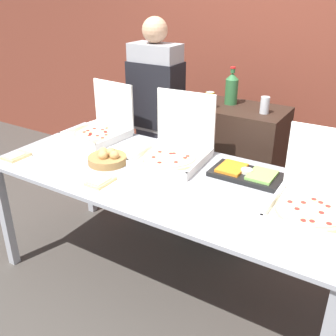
{
  "coord_description": "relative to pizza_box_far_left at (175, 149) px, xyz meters",
  "views": [
    {
      "loc": [
        1.17,
        -1.88,
        1.95
      ],
      "look_at": [
        0.0,
        0.0,
        0.9
      ],
      "focal_mm": 42.0,
      "sensor_mm": 36.0,
      "label": 1
    }
  ],
  "objects": [
    {
      "name": "ground_plane",
      "position": [
        0.09,
        -0.24,
        -0.93
      ],
      "size": [
        16.0,
        16.0,
        0.0
      ],
      "primitive_type": "plane",
      "color": "#423D38"
    },
    {
      "name": "bread_basket",
      "position": [
        -0.35,
        -0.29,
        -0.04
      ],
      "size": [
        0.26,
        0.26,
        0.1
      ],
      "color": "#9E7542",
      "rests_on": "buffet_table"
    },
    {
      "name": "pizza_box_far_right",
      "position": [
        0.98,
        -0.2,
        -0.0
      ],
      "size": [
        0.43,
        0.45,
        0.42
      ],
      "rotation": [
        0.0,
        0.0,
        0.02
      ],
      "color": "white",
      "rests_on": "buffet_table"
    },
    {
      "name": "paper_plate_front_right",
      "position": [
        -0.19,
        -0.55,
        -0.07
      ],
      "size": [
        0.26,
        0.26,
        0.03
      ],
      "color": "white",
      "rests_on": "buffet_table"
    },
    {
      "name": "sideboard_podium",
      "position": [
        0.19,
        0.65,
        -0.39
      ],
      "size": [
        0.72,
        0.46,
        1.08
      ],
      "color": "black",
      "rests_on": "ground_plane"
    },
    {
      "name": "brick_wall_behind",
      "position": [
        0.09,
        1.46,
        0.47
      ],
      "size": [
        10.0,
        0.06,
        2.8
      ],
      "color": "brown",
      "rests_on": "ground_plane"
    },
    {
      "name": "person_server_vest",
      "position": [
        -0.49,
        0.52,
        0.04
      ],
      "size": [
        0.42,
        0.24,
        1.72
      ],
      "rotation": [
        0.0,
        0.0,
        3.14
      ],
      "color": "#2D2D38",
      "rests_on": "ground_plane"
    },
    {
      "name": "pizza_box_far_left",
      "position": [
        0.0,
        0.0,
        0.0
      ],
      "size": [
        0.47,
        0.49,
        0.43
      ],
      "rotation": [
        0.0,
        0.0,
        0.08
      ],
      "color": "white",
      "rests_on": "buffet_table"
    },
    {
      "name": "pizza_box_near_left",
      "position": [
        -0.72,
        0.07,
        -0.0
      ],
      "size": [
        0.44,
        0.45,
        0.4
      ],
      "rotation": [
        0.0,
        0.0,
        -0.09
      ],
      "color": "white",
      "rests_on": "buffet_table"
    },
    {
      "name": "buffet_table",
      "position": [
        0.09,
        -0.24,
        -0.16
      ],
      "size": [
        2.32,
        0.99,
        0.85
      ],
      "color": "#A8AAB2",
      "rests_on": "ground_plane"
    },
    {
      "name": "soda_can_colored",
      "position": [
        0.0,
        0.51,
        0.22
      ],
      "size": [
        0.07,
        0.07,
        0.12
      ],
      "color": "gold",
      "rests_on": "sideboard_podium"
    },
    {
      "name": "soda_bottle",
      "position": [
        0.09,
        0.7,
        0.28
      ],
      "size": [
        0.1,
        0.1,
        0.29
      ],
      "color": "#2D6638",
      "rests_on": "sideboard_podium"
    },
    {
      "name": "soda_can_silver",
      "position": [
        0.4,
        0.6,
        0.22
      ],
      "size": [
        0.07,
        0.07,
        0.12
      ],
      "color": "silver",
      "rests_on": "sideboard_podium"
    },
    {
      "name": "veggie_tray",
      "position": [
        0.52,
        -0.0,
        -0.06
      ],
      "size": [
        0.44,
        0.24,
        0.05
      ],
      "color": "black",
      "rests_on": "buffet_table"
    },
    {
      "name": "paper_plate_front_left",
      "position": [
        -0.93,
        -0.57,
        -0.06
      ],
      "size": [
        0.21,
        0.21,
        0.03
      ],
      "color": "white",
      "rests_on": "buffet_table"
    }
  ]
}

